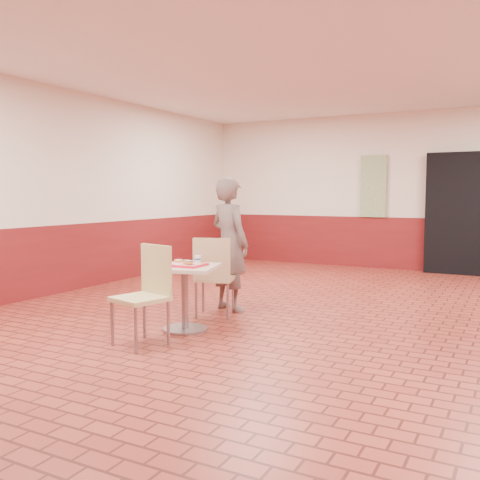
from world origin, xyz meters
The scene contains 12 objects.
room_shell centered at (0.00, 0.00, 1.50)m, with size 8.01×10.01×3.01m.
wainscot_band centered at (0.00, 0.00, 0.50)m, with size 8.00×10.00×1.00m.
corridor_doorway centered at (1.20, 4.88, 1.10)m, with size 1.60×0.22×2.20m, color black.
promo_poster centered at (-0.60, 4.94, 1.60)m, with size 0.50×0.03×1.20m, color gray.
main_table centered at (-1.15, -0.80, 0.47)m, with size 0.66×0.66×0.70m.
chair_main_front centered at (-1.19, -1.40, 0.54)m, with size 0.54×0.54×0.96m.
chair_main_back centered at (-1.19, -0.12, 0.53)m, with size 0.56×0.56×0.95m.
customer centered at (-1.23, 0.32, 0.83)m, with size 0.61×0.40×1.66m, color #685551.
serving_tray centered at (-1.15, -0.80, 0.71)m, with size 0.42×0.32×0.03m.
ring_donut centered at (-1.27, -0.73, 0.74)m, with size 0.09×0.09×0.03m, color #D79A4E.
long_john_donut centered at (-1.06, -0.86, 0.74)m, with size 0.16×0.11×0.05m.
paper_cup centered at (-1.03, -0.73, 0.77)m, with size 0.07×0.07×0.08m.
Camera 1 is at (2.02, -5.48, 1.46)m, focal length 40.00 mm.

